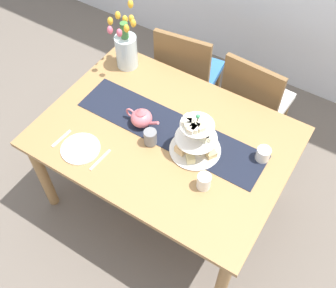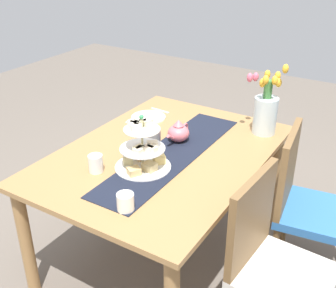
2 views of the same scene
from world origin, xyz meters
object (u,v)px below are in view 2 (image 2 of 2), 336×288
tiered_cake_stand (143,151)px  fork_left (160,110)px  tulip_vase (266,110)px  mug_white_text (96,163)px  cream_jug (125,202)px  dinner_plate_left (148,117)px  mug_grey (154,138)px  teapot (179,132)px  chair_right (271,260)px  dining_table (164,167)px  chair_left (305,201)px  knife_left (136,125)px

tiered_cake_stand → fork_left: bearing=-153.8°
tulip_vase → mug_white_text: bearing=-32.2°
cream_jug → mug_white_text: size_ratio=0.89×
dinner_plate_left → mug_grey: (0.32, 0.26, 0.05)m
teapot → dinner_plate_left: 0.40m
tiered_cake_stand → fork_left: 0.80m
chair_right → tiered_cake_stand: size_ratio=2.99×
dining_table → tulip_vase: bearing=144.6°
mug_white_text → mug_grey: bearing=166.7°
chair_left → fork_left: (-0.22, -1.11, 0.23)m
dining_table → chair_left: 0.82m
chair_left → mug_grey: size_ratio=9.58×
mug_grey → dinner_plate_left: bearing=-141.2°
fork_left → knife_left: bearing=0.0°
dining_table → dinner_plate_left: size_ratio=6.46×
fork_left → teapot: bearing=45.8°
tiered_cake_stand → mug_white_text: (0.16, -0.19, -0.05)m
fork_left → mug_grey: mug_grey is taller
tiered_cake_stand → chair_right: bearing=84.7°
dinner_plate_left → cream_jug: bearing=28.4°
mug_grey → mug_white_text: 0.42m
dinner_plate_left → tulip_vase: bearing=104.5°
dining_table → chair_left: chair_left is taller
cream_jug → tiered_cake_stand: bearing=-157.4°
dining_table → cream_jug: 0.60m
chair_left → tulip_vase: (-0.27, -0.37, 0.38)m
chair_left → mug_white_text: bearing=-55.6°
cream_jug → fork_left: (-1.07, -0.50, -0.04)m
chair_left → teapot: bearing=-81.4°
knife_left → mug_grey: 0.31m
chair_left → mug_white_text: 1.18m
tulip_vase → cream_jug: 1.14m
dining_table → mug_grey: 0.18m
chair_left → tiered_cake_stand: tiered_cake_stand is taller
chair_right → fork_left: bearing=-125.1°
chair_right → tiered_cake_stand: (-0.07, -0.76, 0.33)m
chair_left → tiered_cake_stand: 0.96m
dinner_plate_left → chair_left: bearing=86.0°
tulip_vase → dining_table: bearing=-35.4°
dining_table → dinner_plate_left: (-0.36, -0.35, 0.10)m
chair_right → tiered_cake_stand: 0.83m
teapot → cream_jug: teapot is taller
tulip_vase → dinner_plate_left: (0.19, -0.74, -0.15)m
teapot → fork_left: size_ratio=1.59×
cream_jug → knife_left: cream_jug is taller
chair_left → fork_left: size_ratio=6.07×
teapot → fork_left: teapot is taller
dining_table → fork_left: (-0.51, -0.35, 0.10)m
cream_jug → mug_grey: size_ratio=0.89×
chair_left → cream_jug: 1.08m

